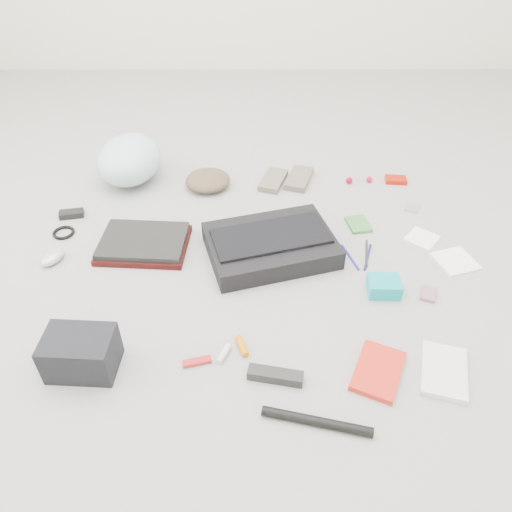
{
  "coord_description": "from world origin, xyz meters",
  "views": [
    {
      "loc": [
        -0.0,
        -1.36,
        1.2
      ],
      "look_at": [
        0.0,
        0.0,
        0.05
      ],
      "focal_mm": 35.0,
      "sensor_mm": 36.0,
      "label": 1
    }
  ],
  "objects_px": {
    "book_red": "(378,371)",
    "messenger_bag": "(271,245)",
    "bike_helmet": "(129,159)",
    "laptop": "(143,240)",
    "camera_bag": "(81,353)",
    "accordion_wallet": "(384,286)"
  },
  "relations": [
    {
      "from": "book_red",
      "to": "messenger_bag",
      "type": "bearing_deg",
      "value": 143.08
    },
    {
      "from": "bike_helmet",
      "to": "laptop",
      "type": "bearing_deg",
      "value": -65.22
    },
    {
      "from": "messenger_bag",
      "to": "book_red",
      "type": "distance_m",
      "value": 0.62
    },
    {
      "from": "laptop",
      "to": "camera_bag",
      "type": "height_order",
      "value": "camera_bag"
    },
    {
      "from": "messenger_bag",
      "to": "book_red",
      "type": "height_order",
      "value": "messenger_bag"
    },
    {
      "from": "laptop",
      "to": "accordion_wallet",
      "type": "height_order",
      "value": "accordion_wallet"
    },
    {
      "from": "messenger_bag",
      "to": "bike_helmet",
      "type": "relative_size",
      "value": 1.35
    },
    {
      "from": "messenger_bag",
      "to": "book_red",
      "type": "xyz_separation_m",
      "value": [
        0.3,
        -0.55,
        -0.03
      ]
    },
    {
      "from": "book_red",
      "to": "accordion_wallet",
      "type": "height_order",
      "value": "accordion_wallet"
    },
    {
      "from": "laptop",
      "to": "bike_helmet",
      "type": "relative_size",
      "value": 0.93
    },
    {
      "from": "messenger_bag",
      "to": "bike_helmet",
      "type": "bearing_deg",
      "value": 123.19
    },
    {
      "from": "laptop",
      "to": "camera_bag",
      "type": "distance_m",
      "value": 0.57
    },
    {
      "from": "messenger_bag",
      "to": "laptop",
      "type": "distance_m",
      "value": 0.48
    },
    {
      "from": "messenger_bag",
      "to": "accordion_wallet",
      "type": "xyz_separation_m",
      "value": [
        0.38,
        -0.21,
        -0.01
      ]
    },
    {
      "from": "bike_helmet",
      "to": "camera_bag",
      "type": "height_order",
      "value": "bike_helmet"
    },
    {
      "from": "camera_bag",
      "to": "laptop",
      "type": "bearing_deg",
      "value": 85.41
    },
    {
      "from": "laptop",
      "to": "camera_bag",
      "type": "xyz_separation_m",
      "value": [
        -0.08,
        -0.56,
        0.03
      ]
    },
    {
      "from": "bike_helmet",
      "to": "accordion_wallet",
      "type": "height_order",
      "value": "bike_helmet"
    },
    {
      "from": "bike_helmet",
      "to": "book_red",
      "type": "relative_size",
      "value": 1.79
    },
    {
      "from": "bike_helmet",
      "to": "accordion_wallet",
      "type": "bearing_deg",
      "value": -27.09
    },
    {
      "from": "accordion_wallet",
      "to": "book_red",
      "type": "bearing_deg",
      "value": -102.09
    },
    {
      "from": "accordion_wallet",
      "to": "messenger_bag",
      "type": "bearing_deg",
      "value": 152.66
    }
  ]
}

